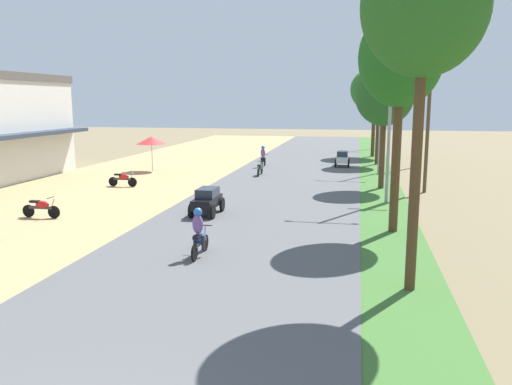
{
  "coord_description": "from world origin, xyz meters",
  "views": [
    {
      "loc": [
        4.28,
        -5.12,
        5.18
      ],
      "look_at": [
        0.1,
        16.43,
        1.31
      ],
      "focal_mm": 36.78,
      "sensor_mm": 36.0,
      "label": 1
    }
  ],
  "objects": [
    {
      "name": "parked_motorbike_second",
      "position": [
        -9.31,
        15.27,
        0.55
      ],
      "size": [
        1.8,
        0.54,
        0.94
      ],
      "color": "black",
      "rests_on": "dirt_shoulder"
    },
    {
      "name": "parked_motorbike_third",
      "position": [
        -9.49,
        23.9,
        0.55
      ],
      "size": [
        1.8,
        0.54,
        0.94
      ],
      "color": "black",
      "rests_on": "dirt_shoulder"
    },
    {
      "name": "vendor_umbrella",
      "position": [
        -10.45,
        30.9,
        2.31
      ],
      "size": [
        2.2,
        2.2,
        2.52
      ],
      "color": "#99999E",
      "rests_on": "dirt_shoulder"
    },
    {
      "name": "median_tree_nearest",
      "position": [
        5.82,
        9.16,
        7.47
      ],
      "size": [
        3.19,
        3.19,
        9.26
      ],
      "color": "#4C351E",
      "rests_on": "median_strip"
    },
    {
      "name": "median_tree_second",
      "position": [
        5.77,
        15.75,
        6.7
      ],
      "size": [
        3.16,
        3.16,
        8.57
      ],
      "color": "#4C351E",
      "rests_on": "median_strip"
    },
    {
      "name": "median_tree_third",
      "position": [
        5.71,
        26.29,
        5.4
      ],
      "size": [
        3.34,
        3.34,
        7.1
      ],
      "color": "#4C351E",
      "rests_on": "median_strip"
    },
    {
      "name": "median_tree_fourth",
      "position": [
        5.82,
        38.19,
        6.18
      ],
      "size": [
        3.63,
        3.63,
        8.01
      ],
      "color": "#4C351E",
      "rests_on": "median_strip"
    },
    {
      "name": "median_tree_fifth",
      "position": [
        5.66,
        44.3,
        6.11
      ],
      "size": [
        4.39,
        4.39,
        8.08
      ],
      "color": "#4C351E",
      "rests_on": "median_strip"
    },
    {
      "name": "streetlamp_near",
      "position": [
        5.8,
        21.78,
        4.85
      ],
      "size": [
        3.16,
        0.2,
        8.37
      ],
      "color": "gray",
      "rests_on": "median_strip"
    },
    {
      "name": "streetlamp_mid",
      "position": [
        5.8,
        32.72,
        4.24
      ],
      "size": [
        3.16,
        0.2,
        7.18
      ],
      "color": "gray",
      "rests_on": "median_strip"
    },
    {
      "name": "streetlamp_far",
      "position": [
        5.8,
        52.06,
        4.3
      ],
      "size": [
        3.16,
        0.2,
        7.3
      ],
      "color": "gray",
      "rests_on": "median_strip"
    },
    {
      "name": "utility_pole_near",
      "position": [
        8.1,
        25.58,
        5.03
      ],
      "size": [
        1.8,
        0.2,
        9.67
      ],
      "color": "brown",
      "rests_on": "ground"
    },
    {
      "name": "utility_pole_far",
      "position": [
        8.64,
        37.12,
        4.24
      ],
      "size": [
        1.8,
        0.2,
        8.12
      ],
      "color": "brown",
      "rests_on": "ground"
    },
    {
      "name": "car_sedan_black",
      "position": [
        -2.31,
        17.27,
        0.74
      ],
      "size": [
        1.1,
        2.26,
        1.19
      ],
      "color": "black",
      "rests_on": "road_strip"
    },
    {
      "name": "car_sedan_white",
      "position": [
        3.15,
        36.16,
        0.74
      ],
      "size": [
        1.1,
        2.26,
        1.19
      ],
      "color": "silver",
      "rests_on": "road_strip"
    },
    {
      "name": "motorbike_foreground_rider",
      "position": [
        -0.74,
        10.96,
        0.86
      ],
      "size": [
        0.54,
        1.8,
        1.66
      ],
      "color": "black",
      "rests_on": "road_strip"
    },
    {
      "name": "motorbike_ahead_second",
      "position": [
        -2.25,
        30.04,
        0.57
      ],
      "size": [
        0.54,
        1.8,
        0.94
      ],
      "color": "black",
      "rests_on": "road_strip"
    },
    {
      "name": "motorbike_ahead_third",
      "position": [
        -2.86,
        34.62,
        0.86
      ],
      "size": [
        0.54,
        1.8,
        1.66
      ],
      "color": "black",
      "rests_on": "road_strip"
    }
  ]
}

